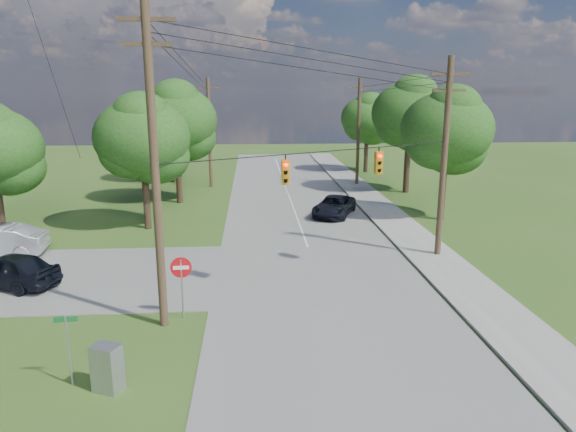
{
  "coord_description": "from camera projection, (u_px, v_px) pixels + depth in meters",
  "views": [
    {
      "loc": [
        -1.13,
        -18.1,
        8.74
      ],
      "look_at": [
        0.5,
        5.0,
        3.11
      ],
      "focal_mm": 32.0,
      "sensor_mm": 36.0,
      "label": 1
    }
  ],
  "objects": [
    {
      "name": "pole_north_e",
      "position": [
        358.0,
        131.0,
        48.16
      ],
      "size": [
        2.0,
        0.32,
        10.0
      ],
      "color": "#4C3C27",
      "rests_on": "ground"
    },
    {
      "name": "tree_e_near",
      "position": [
        447.0,
        130.0,
        34.53
      ],
      "size": [
        6.2,
        6.2,
        8.81
      ],
      "color": "#462F23",
      "rests_on": "ground"
    },
    {
      "name": "ground",
      "position": [
        284.0,
        326.0,
        19.68
      ],
      "size": [
        140.0,
        140.0,
        0.0
      ],
      "primitive_type": "plane",
      "color": "#345B1E",
      "rests_on": "ground"
    },
    {
      "name": "traffic_signals",
      "position": [
        335.0,
        166.0,
        22.85
      ],
      "size": [
        4.91,
        3.27,
        1.05
      ],
      "color": "orange",
      "rests_on": "ground"
    },
    {
      "name": "pole_sw",
      "position": [
        155.0,
        164.0,
        18.28
      ],
      "size": [
        2.0,
        0.32,
        12.0
      ],
      "color": "#4C3C27",
      "rests_on": "ground"
    },
    {
      "name": "pole_ne",
      "position": [
        444.0,
        156.0,
        26.75
      ],
      "size": [
        2.0,
        0.32,
        10.5
      ],
      "color": "#4C3C27",
      "rests_on": "ground"
    },
    {
      "name": "sidewalk_east",
      "position": [
        455.0,
        274.0,
        25.11
      ],
      "size": [
        2.6,
        100.0,
        0.12
      ],
      "primitive_type": "cube",
      "color": "#ABA7A0",
      "rests_on": "ground"
    },
    {
      "name": "tree_w_far",
      "position": [
        170.0,
        118.0,
        49.58
      ],
      "size": [
        6.0,
        6.0,
        8.73
      ],
      "color": "#462F23",
      "rests_on": "ground"
    },
    {
      "name": "car_cross_dark",
      "position": [
        9.0,
        270.0,
        23.36
      ],
      "size": [
        5.05,
        3.39,
        1.6
      ],
      "primitive_type": "imported",
      "rotation": [
        0.0,
        0.0,
        -1.92
      ],
      "color": "black",
      "rests_on": "cross_road"
    },
    {
      "name": "tree_e_far",
      "position": [
        367.0,
        118.0,
        55.9
      ],
      "size": [
        5.8,
        5.8,
        8.32
      ],
      "color": "#462F23",
      "rests_on": "ground"
    },
    {
      "name": "street_name_sign",
      "position": [
        68.0,
        341.0,
        15.36
      ],
      "size": [
        0.68,
        0.1,
        2.26
      ],
      "rotation": [
        0.0,
        0.0,
        0.1
      ],
      "color": "#989A9D",
      "rests_on": "ground"
    },
    {
      "name": "car_main_north",
      "position": [
        334.0,
        206.0,
        36.91
      ],
      "size": [
        4.09,
        5.54,
        1.4
      ],
      "primitive_type": "imported",
      "rotation": [
        0.0,
        0.0,
        -0.4
      ],
      "color": "black",
      "rests_on": "main_road"
    },
    {
      "name": "do_not_enter_sign",
      "position": [
        181.0,
        274.0,
        19.95
      ],
      "size": [
        0.84,
        0.09,
        2.52
      ],
      "rotation": [
        0.0,
        0.0,
        0.04
      ],
      "color": "#989A9D",
      "rests_on": "ground"
    },
    {
      "name": "control_cabinet",
      "position": [
        107.0,
        368.0,
        15.25
      ],
      "size": [
        0.98,
        0.87,
        1.47
      ],
      "primitive_type": "cube",
      "rotation": [
        0.0,
        0.0,
        -0.43
      ],
      "color": "#989A9D",
      "rests_on": "ground"
    },
    {
      "name": "tree_w_mid",
      "position": [
        176.0,
        120.0,
        39.94
      ],
      "size": [
        6.4,
        6.4,
        9.22
      ],
      "color": "#462F23",
      "rests_on": "ground"
    },
    {
      "name": "main_road",
      "position": [
        319.0,
        278.0,
        24.66
      ],
      "size": [
        10.0,
        100.0,
        0.03
      ],
      "primitive_type": "cube",
      "color": "gray",
      "rests_on": "ground"
    },
    {
      "name": "power_lines",
      "position": [
        298.0,
        84.0,
        28.81
      ],
      "size": [
        13.93,
        29.62,
        4.93
      ],
      "color": "black",
      "rests_on": "ground"
    },
    {
      "name": "tree_e_mid",
      "position": [
        410.0,
        113.0,
        44.11
      ],
      "size": [
        6.6,
        6.6,
        9.64
      ],
      "color": "#462F23",
      "rests_on": "ground"
    },
    {
      "name": "tree_w_near",
      "position": [
        142.0,
        138.0,
        32.28
      ],
      "size": [
        6.0,
        6.0,
        8.4
      ],
      "color": "#462F23",
      "rests_on": "ground"
    },
    {
      "name": "pole_north_w",
      "position": [
        209.0,
        132.0,
        47.21
      ],
      "size": [
        2.0,
        0.32,
        10.0
      ],
      "color": "#4C3C27",
      "rests_on": "ground"
    }
  ]
}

